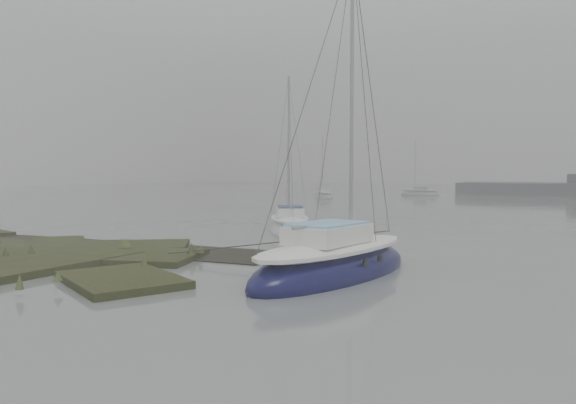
% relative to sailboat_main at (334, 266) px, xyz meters
% --- Properties ---
extents(ground, '(160.00, 160.00, 0.00)m').
position_rel_sailboat_main_xyz_m(ground, '(-4.90, 26.95, -0.30)').
color(ground, slate).
rests_on(ground, ground).
extents(sailboat_main, '(3.29, 7.18, 9.77)m').
position_rel_sailboat_main_xyz_m(sailboat_main, '(0.00, 0.00, 0.00)').
color(sailboat_main, '#0B0B38').
rests_on(sailboat_main, ground).
extents(sailboat_white, '(4.63, 5.83, 8.05)m').
position_rel_sailboat_main_xyz_m(sailboat_white, '(-6.44, 9.14, -0.05)').
color(sailboat_white, silver).
rests_on(sailboat_white, ground).
extents(sailboat_far_a, '(4.41, 5.09, 7.20)m').
position_rel_sailboat_main_xyz_m(sailboat_far_a, '(-19.15, 39.58, -0.08)').
color(sailboat_far_a, '#ADB0B6').
rests_on(sailboat_far_a, ground).
extents(sailboat_far_c, '(5.07, 2.37, 6.88)m').
position_rel_sailboat_main_xyz_m(sailboat_far_c, '(-11.86, 50.27, -0.09)').
color(sailboat_far_c, '#A3A6AC').
rests_on(sailboat_far_c, ground).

